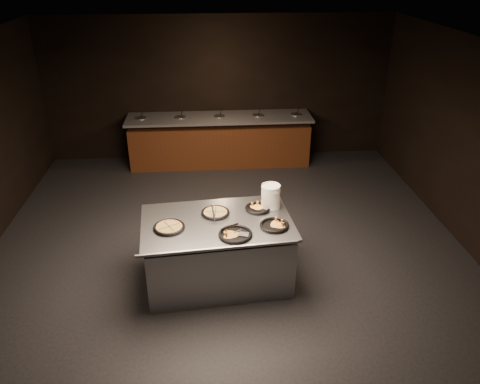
% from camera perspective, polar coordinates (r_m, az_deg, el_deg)
% --- Properties ---
extents(room, '(7.02, 8.02, 2.92)m').
position_cam_1_polar(room, '(5.97, -1.37, 2.75)').
color(room, black).
rests_on(room, ground).
extents(salad_bar, '(3.70, 0.83, 1.18)m').
position_cam_1_polar(salad_bar, '(9.64, -2.47, 5.94)').
color(salad_bar, '#582914').
rests_on(salad_bar, ground).
extents(serving_counter, '(1.98, 1.37, 0.91)m').
position_cam_1_polar(serving_counter, '(6.15, -2.74, -7.36)').
color(serving_counter, '#AAADB1').
rests_on(serving_counter, ground).
extents(plate_stack, '(0.25, 0.25, 0.31)m').
position_cam_1_polar(plate_stack, '(6.16, 3.77, -0.53)').
color(plate_stack, white).
rests_on(plate_stack, serving_counter).
extents(pan_veggie_whole, '(0.39, 0.39, 0.04)m').
position_cam_1_polar(pan_veggie_whole, '(5.80, -8.64, -4.25)').
color(pan_veggie_whole, black).
rests_on(pan_veggie_whole, serving_counter).
extents(pan_cheese_whole, '(0.37, 0.37, 0.04)m').
position_cam_1_polar(pan_cheese_whole, '(6.05, -3.02, -2.51)').
color(pan_cheese_whole, black).
rests_on(pan_cheese_whole, serving_counter).
extents(pan_cheese_slices_a, '(0.34, 0.34, 0.04)m').
position_cam_1_polar(pan_cheese_slices_a, '(6.15, 2.20, -1.96)').
color(pan_cheese_slices_a, black).
rests_on(pan_cheese_slices_a, serving_counter).
extents(pan_cheese_slices_b, '(0.41, 0.41, 0.04)m').
position_cam_1_polar(pan_cheese_slices_b, '(5.60, -0.56, -5.16)').
color(pan_cheese_slices_b, black).
rests_on(pan_cheese_slices_b, serving_counter).
extents(pan_veggie_slices, '(0.36, 0.36, 0.04)m').
position_cam_1_polar(pan_veggie_slices, '(5.79, 4.22, -4.05)').
color(pan_veggie_slices, black).
rests_on(pan_veggie_slices, serving_counter).
extents(server_left, '(0.12, 0.33, 0.16)m').
position_cam_1_polar(server_left, '(5.94, -3.39, -2.50)').
color(server_left, '#AAADB1').
rests_on(server_left, serving_counter).
extents(server_right, '(0.34, 0.16, 0.17)m').
position_cam_1_polar(server_right, '(5.58, -0.77, -4.50)').
color(server_right, '#AAADB1').
rests_on(server_right, serving_counter).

